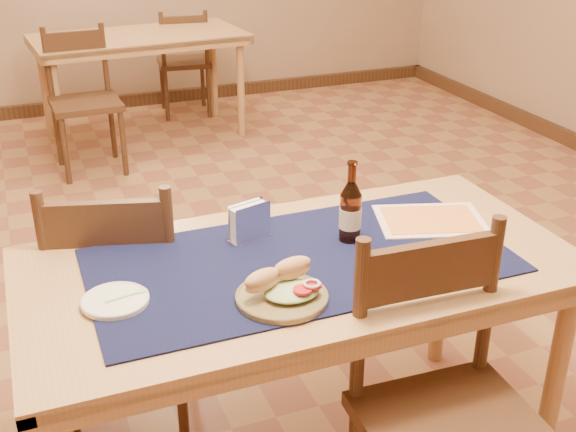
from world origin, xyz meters
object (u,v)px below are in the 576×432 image
object	(u,v)px
chair_main_near	(448,415)
beer_bottle	(350,212)
main_table	(300,286)
sandwich_plate	(283,290)
napkin_holder	(250,222)
back_table	(140,46)
chair_main_far	(122,294)

from	to	relation	value
chair_main_near	beer_bottle	world-z (taller)	beer_bottle
main_table	sandwich_plate	distance (m)	0.25
main_table	chair_main_near	size ratio (longest dim) A/B	1.66
chair_main_near	napkin_holder	xyz separation A→B (m)	(-0.31, 0.66, 0.31)
back_table	sandwich_plate	bearing A→B (deg)	-94.91
chair_main_near	back_table	bearing A→B (deg)	90.41
main_table	sandwich_plate	bearing A→B (deg)	-124.33
chair_main_near	sandwich_plate	world-z (taller)	chair_main_near
beer_bottle	napkin_holder	distance (m)	0.31
chair_main_far	napkin_holder	world-z (taller)	chair_main_far
main_table	back_table	distance (m)	3.46
sandwich_plate	napkin_holder	size ratio (longest dim) A/B	1.73
napkin_holder	main_table	bearing A→B (deg)	-62.19
main_table	back_table	xyz separation A→B (m)	(0.19, 3.45, 0.00)
main_table	napkin_holder	xyz separation A→B (m)	(-0.09, 0.18, 0.14)
main_table	beer_bottle	bearing A→B (deg)	18.59
main_table	sandwich_plate	xyz separation A→B (m)	(-0.12, -0.18, 0.11)
main_table	sandwich_plate	world-z (taller)	sandwich_plate
chair_main_far	napkin_holder	xyz separation A→B (m)	(0.37, -0.27, 0.33)
chair_main_far	beer_bottle	size ratio (longest dim) A/B	3.69
chair_main_near	napkin_holder	size ratio (longest dim) A/B	6.84
back_table	sandwich_plate	size ratio (longest dim) A/B	6.17
chair_main_far	main_table	bearing A→B (deg)	-44.18
back_table	napkin_holder	xyz separation A→B (m)	(-0.28, -3.27, 0.14)
back_table	chair_main_far	distance (m)	3.07
main_table	napkin_holder	bearing A→B (deg)	117.81
napkin_holder	beer_bottle	bearing A→B (deg)	-22.47
main_table	napkin_holder	distance (m)	0.25
sandwich_plate	beer_bottle	xyz separation A→B (m)	(0.31, 0.24, 0.07)
chair_main_far	napkin_holder	size ratio (longest dim) A/B	6.61
back_table	main_table	bearing A→B (deg)	-93.13
back_table	napkin_holder	distance (m)	3.29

